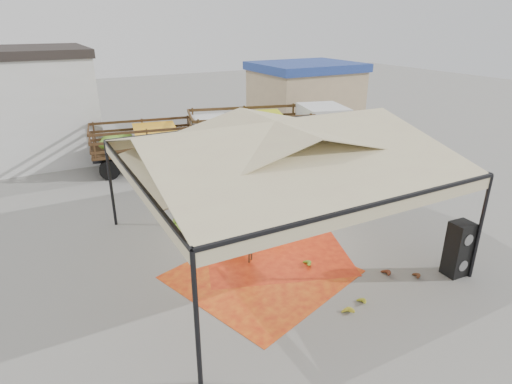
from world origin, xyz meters
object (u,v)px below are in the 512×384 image
vendor (190,188)px  truck_left (169,139)px  banana_heap (246,208)px  speaker_stack (458,249)px  truck_right (275,129)px

vendor → truck_left: truck_left is taller
banana_heap → vendor: (-1.31, 1.97, 0.32)m
speaker_stack → vendor: (-4.95, 7.61, 0.08)m
banana_heap → speaker_stack: bearing=-57.1°
speaker_stack → vendor: size_ratio=0.91×
speaker_stack → truck_left: (-4.02, 12.93, 0.58)m
vendor → truck_left: bearing=-95.7°
banana_heap → truck_right: size_ratio=0.65×
vendor → truck_left: (0.93, 5.33, 0.50)m
banana_heap → speaker_stack: 6.72m
vendor → truck_right: size_ratio=0.22×
speaker_stack → banana_heap: bearing=126.1°
banana_heap → truck_left: bearing=93.0°
truck_left → banana_heap: bearing=-77.8°
truck_left → vendor: bearing=-90.7°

